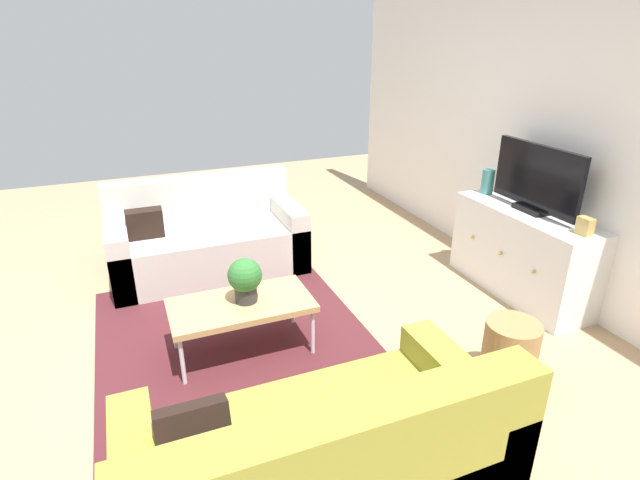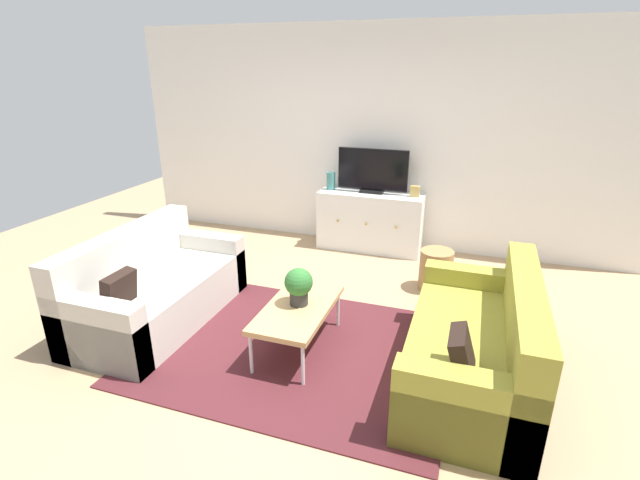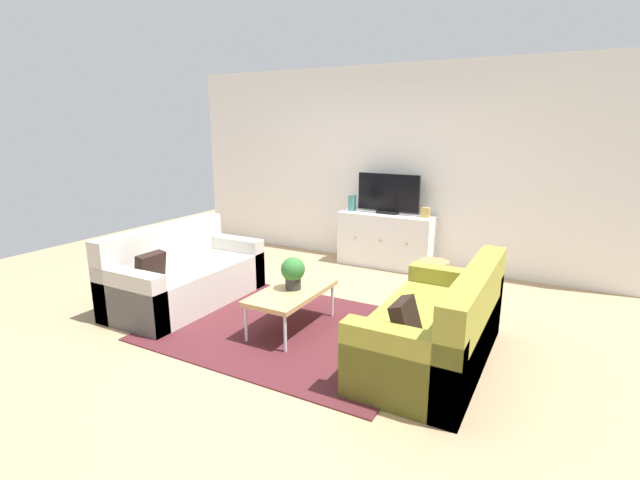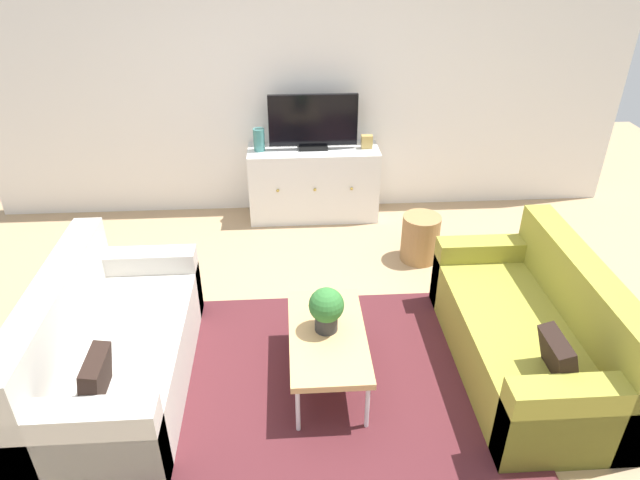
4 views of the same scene
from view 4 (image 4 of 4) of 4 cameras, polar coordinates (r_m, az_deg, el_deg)
ground_plane at (r=4.06m, az=0.43°, el=-12.59°), size 10.00×10.00×0.00m
wall_back at (r=5.70m, az=-1.39°, el=15.95°), size 6.40×0.12×2.70m
area_rug at (r=3.95m, az=0.58°, el=-14.01°), size 2.50×1.90×0.01m
couch_left_side at (r=3.98m, az=-20.91°, el=-10.71°), size 0.85×1.70×0.84m
couch_right_side at (r=4.13m, az=21.07°, el=-9.01°), size 0.85×1.70×0.84m
coffee_table at (r=3.73m, az=0.76°, el=-9.78°), size 0.50×0.96×0.40m
potted_plant at (r=3.63m, az=0.65°, el=-6.90°), size 0.23×0.23×0.31m
tv_console at (r=5.76m, az=-0.65°, el=5.77°), size 1.30×0.47×0.74m
flat_screen_tv at (r=5.55m, az=-0.71°, el=11.82°), size 0.86×0.16×0.54m
glass_vase at (r=5.58m, az=-6.19°, el=10.06°), size 0.11×0.11×0.22m
mantel_clock at (r=5.65m, az=4.76°, el=9.89°), size 0.11×0.07×0.13m
wicker_basket at (r=5.16m, az=10.11°, el=0.20°), size 0.34×0.34×0.43m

